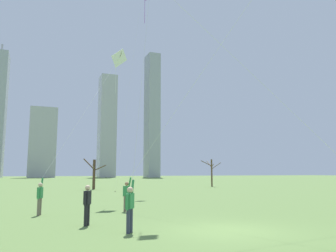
# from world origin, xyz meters

# --- Properties ---
(ground_plane) EXTENTS (400.00, 400.00, 0.00)m
(ground_plane) POSITION_xyz_m (0.00, 0.00, 0.00)
(ground_plane) COLOR #5B7A3D
(kite_flyer_midfield_center_white) EXTENTS (6.17, 6.81, 11.64)m
(kite_flyer_midfield_center_white) POSITION_xyz_m (-5.07, 8.87, 3.52)
(kite_flyer_midfield_center_white) COLOR #726656
(kite_flyer_midfield_center_white) RESTS_ON ground
(kite_flyer_midfield_right_green) EXTENTS (9.08, 11.05, 18.60)m
(kite_flyer_midfield_right_green) POSITION_xyz_m (0.31, 4.65, 5.41)
(kite_flyer_midfield_right_green) COLOR #726656
(kite_flyer_midfield_right_green) RESTS_ON ground
(kite_flyer_midfield_left_purple) EXTENTS (3.19, 6.30, 13.18)m
(kite_flyer_midfield_left_purple) POSITION_xyz_m (-3.10, 1.70, 2.79)
(kite_flyer_midfield_left_purple) COLOR #33384C
(kite_flyer_midfield_left_purple) RESTS_ON ground
(kite_flyer_foreground_left_pink) EXTENTS (12.07, 5.36, 14.79)m
(kite_flyer_foreground_left_pink) POSITION_xyz_m (3.85, -0.12, 3.67)
(kite_flyer_foreground_left_pink) COLOR black
(kite_flyer_foreground_left_pink) RESTS_ON ground
(bystander_far_off_by_trees) EXTENTS (0.35, 0.45, 1.62)m
(bystander_far_off_by_trees) POSITION_xyz_m (-4.69, 3.02, 0.90)
(bystander_far_off_by_trees) COLOR black
(bystander_far_off_by_trees) RESTS_ON ground
(bare_tree_right_of_center) EXTENTS (2.55, 2.84, 3.96)m
(bare_tree_right_of_center) POSITION_xyz_m (0.22, 32.83, 2.12)
(bare_tree_right_of_center) COLOR #4C3828
(bare_tree_right_of_center) RESTS_ON ground
(bare_tree_left_of_center) EXTENTS (2.90, 3.12, 4.14)m
(bare_tree_left_of_center) POSITION_xyz_m (18.37, 34.86, 2.35)
(bare_tree_left_of_center) COLOR brown
(bare_tree_left_of_center) RESTS_ON ground
(skyline_mid_tower_right) EXTENTS (10.93, 6.82, 29.41)m
(skyline_mid_tower_right) POSITION_xyz_m (-4.76, 139.27, 14.70)
(skyline_mid_tower_right) COLOR #B2B2B7
(skyline_mid_tower_right) RESTS_ON ground
(skyline_mid_tower_left) EXTENTS (5.33, 8.03, 55.90)m
(skyline_mid_tower_left) POSITION_xyz_m (40.95, 131.13, 27.95)
(skyline_mid_tower_left) COLOR #9EA3AD
(skyline_mid_tower_left) RESTS_ON ground
(skyline_short_annex) EXTENTS (7.13, 8.64, 45.61)m
(skyline_short_annex) POSITION_xyz_m (21.88, 137.71, 22.80)
(skyline_short_annex) COLOR #B2B2B7
(skyline_short_annex) RESTS_ON ground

